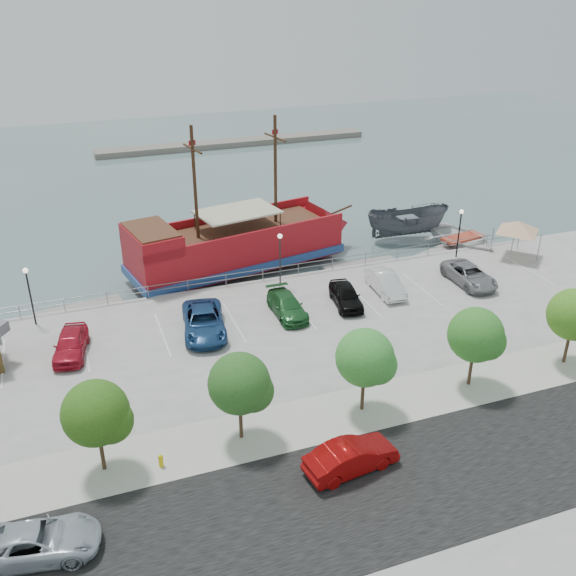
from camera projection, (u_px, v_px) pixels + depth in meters
name	position (u px, v px, depth m)	size (l,w,h in m)	color
ground	(311.00, 336.00, 45.00)	(160.00, 160.00, 0.00)	#4D6366
land_slab	(496.00, 565.00, 27.14)	(100.00, 58.00, 1.20)	gray
street	(435.00, 476.00, 31.08)	(100.00, 8.00, 0.04)	black
sidewalk	(378.00, 405.00, 36.13)	(100.00, 4.00, 0.05)	#B4B2A3
seawall_railing	(275.00, 272.00, 50.89)	(50.00, 0.06, 1.00)	gray
far_shore	(234.00, 143.00, 94.22)	(40.00, 3.00, 0.80)	#6F675B
pirate_ship	(252.00, 243.00, 54.64)	(21.38, 9.50, 13.27)	maroon
patrol_boat	(407.00, 225.00, 60.56)	(2.94, 7.82, 3.03)	#4C5158
speedboat	(463.00, 241.00, 58.82)	(5.25, 7.35, 1.52)	white
dock_west	(79.00, 310.00, 48.02)	(6.53, 1.87, 0.37)	gray
dock_mid	(361.00, 266.00, 55.24)	(6.63, 1.89, 0.38)	gray
dock_east	(440.00, 254.00, 57.66)	(7.05, 2.02, 0.40)	gray
canopy_tent	(519.00, 221.00, 53.68)	(4.58, 4.58, 3.67)	slate
street_van	(36.00, 542.00, 26.58)	(2.42, 5.24, 1.46)	#A6B2BB
street_sedan	(351.00, 457.00, 31.15)	(1.66, 4.75, 1.57)	#930909
fire_hydrant	(161.00, 460.00, 31.49)	(0.25, 0.25, 0.73)	#CDB208
lamp_post_left	(28.00, 286.00, 43.19)	(0.36, 0.36, 4.28)	black
lamp_post_mid	(280.00, 250.00, 48.73)	(0.36, 0.36, 4.28)	black
lamp_post_right	(460.00, 225.00, 53.66)	(0.36, 0.36, 4.28)	black
tree_b	(99.00, 415.00, 30.04)	(3.30, 3.20, 5.00)	#473321
tree_c	(243.00, 385.00, 32.20)	(3.30, 3.20, 5.00)	#473321
tree_d	(368.00, 359.00, 34.35)	(3.30, 3.20, 5.00)	#473321
tree_e	(478.00, 337.00, 36.51)	(3.30, 3.20, 5.00)	#473321
parked_car_a	(71.00, 344.00, 40.62)	(1.86, 4.62, 1.57)	#B01428
parked_car_c	(204.00, 322.00, 43.10)	(2.74, 5.93, 1.65)	navy
parked_car_d	(287.00, 306.00, 45.43)	(1.97, 4.83, 1.40)	#225F2C
parked_car_e	(346.00, 295.00, 46.75)	(1.81, 4.48, 1.53)	black
parked_car_f	(386.00, 283.00, 48.60)	(1.63, 4.68, 1.54)	white
parked_car_g	(469.00, 275.00, 49.98)	(2.44, 5.29, 1.47)	gray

